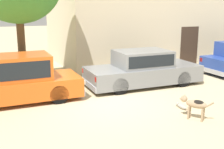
{
  "coord_description": "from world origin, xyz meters",
  "views": [
    {
      "loc": [
        -3.48,
        -8.37,
        3.13
      ],
      "look_at": [
        0.29,
        0.2,
        0.9
      ],
      "focal_mm": 46.06,
      "sensor_mm": 36.0,
      "label": 1
    }
  ],
  "objects_px": {
    "parked_sedan_second": "(143,68)",
    "stray_dog_spotted": "(195,104)",
    "parked_sedan_nearest": "(13,78)",
    "stray_cat": "(182,106)"
  },
  "relations": [
    {
      "from": "parked_sedan_second",
      "to": "stray_dog_spotted",
      "type": "distance_m",
      "value": 3.8
    },
    {
      "from": "parked_sedan_nearest",
      "to": "parked_sedan_second",
      "type": "height_order",
      "value": "parked_sedan_nearest"
    },
    {
      "from": "parked_sedan_second",
      "to": "stray_cat",
      "type": "relative_size",
      "value": 7.27
    },
    {
      "from": "stray_dog_spotted",
      "to": "stray_cat",
      "type": "bearing_deg",
      "value": -49.85
    },
    {
      "from": "stray_cat",
      "to": "parked_sedan_second",
      "type": "bearing_deg",
      "value": -7.33
    },
    {
      "from": "parked_sedan_nearest",
      "to": "stray_cat",
      "type": "height_order",
      "value": "parked_sedan_nearest"
    },
    {
      "from": "parked_sedan_second",
      "to": "stray_cat",
      "type": "xyz_separation_m",
      "value": [
        -0.24,
        -2.9,
        -0.63
      ]
    },
    {
      "from": "stray_dog_spotted",
      "to": "stray_cat",
      "type": "distance_m",
      "value": 0.97
    },
    {
      "from": "parked_sedan_nearest",
      "to": "stray_dog_spotted",
      "type": "height_order",
      "value": "parked_sedan_nearest"
    },
    {
      "from": "stray_dog_spotted",
      "to": "parked_sedan_second",
      "type": "bearing_deg",
      "value": -42.16
    }
  ]
}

